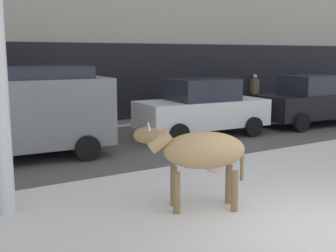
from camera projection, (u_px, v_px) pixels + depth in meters
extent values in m
plane|color=silver|center=(335.00, 233.00, 6.32)|extent=(120.00, 120.00, 0.00)
cube|color=#514F4C|center=(121.00, 144.00, 12.49)|extent=(60.00, 5.60, 0.01)
cube|color=black|center=(81.00, 83.00, 14.89)|extent=(43.12, 0.10, 2.80)
ellipsoid|color=tan|center=(204.00, 150.00, 7.20)|extent=(1.52, 1.14, 0.64)
cylinder|color=olive|center=(177.00, 193.00, 7.07)|extent=(0.12, 0.12, 0.70)
cylinder|color=olive|center=(174.00, 186.00, 7.45)|extent=(0.12, 0.12, 0.70)
cylinder|color=olive|center=(234.00, 191.00, 7.17)|extent=(0.12, 0.12, 0.70)
cylinder|color=olive|center=(229.00, 184.00, 7.56)|extent=(0.12, 0.12, 0.70)
cylinder|color=tan|center=(160.00, 141.00, 7.09)|extent=(0.54, 0.44, 0.44)
ellipsoid|color=olive|center=(146.00, 135.00, 7.05)|extent=(0.50, 0.40, 0.28)
cone|color=beige|center=(149.00, 127.00, 6.92)|extent=(0.10, 0.13, 0.15)
cone|color=beige|center=(148.00, 124.00, 7.13)|extent=(0.10, 0.13, 0.15)
cylinder|color=olive|center=(242.00, 164.00, 7.31)|extent=(0.06, 0.06, 0.60)
ellipsoid|color=beige|center=(214.00, 167.00, 7.27)|extent=(0.36, 0.34, 0.20)
cylinder|color=silver|center=(1.00, 100.00, 6.82)|extent=(0.24, 0.24, 3.80)
cube|color=slate|center=(16.00, 113.00, 10.55)|extent=(4.70, 2.16, 1.70)
cube|color=#1E232D|center=(26.00, 72.00, 10.52)|extent=(3.09, 1.84, 0.30)
cylinder|color=black|center=(67.00, 135.00, 12.21)|extent=(0.65, 0.26, 0.64)
cylinder|color=black|center=(87.00, 148.00, 10.56)|extent=(0.65, 0.26, 0.64)
cube|color=white|center=(202.00, 113.00, 13.70)|extent=(4.29, 2.00, 0.84)
cube|color=#1E232D|center=(202.00, 90.00, 13.57)|extent=(2.09, 1.66, 0.68)
cylinder|color=black|center=(221.00, 119.00, 15.17)|extent=(0.65, 0.26, 0.64)
cylinder|color=black|center=(253.00, 127.00, 13.64)|extent=(0.65, 0.26, 0.64)
cylinder|color=black|center=(152.00, 125.00, 13.89)|extent=(0.65, 0.26, 0.64)
cylinder|color=black|center=(179.00, 134.00, 12.37)|extent=(0.65, 0.26, 0.64)
cube|color=black|center=(311.00, 105.00, 15.78)|extent=(4.29, 2.00, 0.84)
cube|color=#1E232D|center=(312.00, 85.00, 15.66)|extent=(2.09, 1.66, 0.68)
cylinder|color=black|center=(318.00, 111.00, 17.26)|extent=(0.65, 0.26, 0.64)
cylinder|color=black|center=(266.00, 116.00, 15.98)|extent=(0.65, 0.26, 0.64)
cylinder|color=black|center=(301.00, 123.00, 14.45)|extent=(0.65, 0.26, 0.64)
cylinder|color=#282833|center=(11.00, 123.00, 13.68)|extent=(0.24, 0.24, 0.88)
cube|color=maroon|center=(9.00, 99.00, 13.56)|extent=(0.36, 0.22, 0.64)
sphere|color=#9E7051|center=(9.00, 86.00, 13.48)|extent=(0.20, 0.20, 0.20)
cylinder|color=#282833|center=(254.00, 103.00, 19.07)|extent=(0.24, 0.24, 0.88)
cube|color=brown|center=(255.00, 86.00, 18.94)|extent=(0.36, 0.22, 0.64)
sphere|color=beige|center=(255.00, 76.00, 18.87)|extent=(0.20, 0.20, 0.20)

